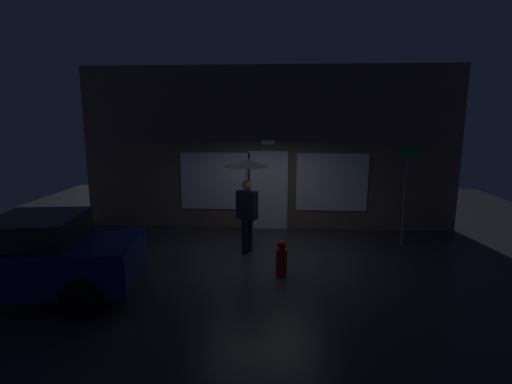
{
  "coord_description": "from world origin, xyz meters",
  "views": [
    {
      "loc": [
        0.34,
        -8.6,
        3.11
      ],
      "look_at": [
        -0.21,
        0.14,
        1.44
      ],
      "focal_mm": 27.49,
      "sensor_mm": 36.0,
      "label": 1
    }
  ],
  "objects_px": {
    "person_with_umbrella": "(247,183)",
    "street_sign_post": "(406,188)",
    "parked_car": "(8,257)",
    "fire_hydrant": "(281,260)",
    "sidewalk_bollard": "(248,223)"
  },
  "relations": [
    {
      "from": "street_sign_post",
      "to": "sidewalk_bollard",
      "type": "xyz_separation_m",
      "value": [
        -3.89,
        0.55,
        -1.1
      ]
    },
    {
      "from": "parked_car",
      "to": "sidewalk_bollard",
      "type": "bearing_deg",
      "value": 38.3
    },
    {
      "from": "person_with_umbrella",
      "to": "sidewalk_bollard",
      "type": "distance_m",
      "value": 1.89
    },
    {
      "from": "parked_car",
      "to": "person_with_umbrella",
      "type": "bearing_deg",
      "value": 26.0
    },
    {
      "from": "person_with_umbrella",
      "to": "parked_car",
      "type": "bearing_deg",
      "value": 59.48
    },
    {
      "from": "sidewalk_bollard",
      "to": "parked_car",
      "type": "bearing_deg",
      "value": -133.89
    },
    {
      "from": "person_with_umbrella",
      "to": "street_sign_post",
      "type": "height_order",
      "value": "street_sign_post"
    },
    {
      "from": "street_sign_post",
      "to": "fire_hydrant",
      "type": "bearing_deg",
      "value": -144.2
    },
    {
      "from": "parked_car",
      "to": "street_sign_post",
      "type": "distance_m",
      "value": 8.46
    },
    {
      "from": "person_with_umbrella",
      "to": "fire_hydrant",
      "type": "bearing_deg",
      "value": 146.06
    },
    {
      "from": "fire_hydrant",
      "to": "person_with_umbrella",
      "type": "bearing_deg",
      "value": 120.39
    },
    {
      "from": "sidewalk_bollard",
      "to": "fire_hydrant",
      "type": "distance_m",
      "value": 2.86
    },
    {
      "from": "parked_car",
      "to": "street_sign_post",
      "type": "relative_size",
      "value": 1.79
    },
    {
      "from": "street_sign_post",
      "to": "fire_hydrant",
      "type": "relative_size",
      "value": 3.44
    },
    {
      "from": "person_with_umbrella",
      "to": "street_sign_post",
      "type": "xyz_separation_m",
      "value": [
        3.8,
        0.8,
        -0.22
      ]
    }
  ]
}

